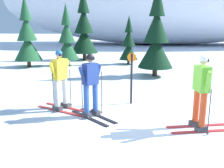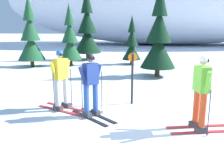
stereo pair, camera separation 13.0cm
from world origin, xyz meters
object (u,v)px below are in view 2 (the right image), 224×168
Objects in this scene: pine_tree_center_left at (70,40)px; trail_marker_post at (132,76)px; skier_navy_jacket at (91,85)px; pine_tree_far_left at (30,38)px; pine_tree_center_right at (132,44)px; pine_tree_far_right at (159,39)px; skier_yellow_jacket at (61,79)px; skier_lime_jacket at (201,91)px; pine_tree_center at (87,30)px.

pine_tree_center_left is 2.27× the size of trail_marker_post.
pine_tree_center_left is at bearing 108.50° from skier_navy_jacket.
pine_tree_far_left is at bearing 122.56° from skier_navy_jacket.
pine_tree_center_right is (3.74, 0.83, -0.28)m from pine_tree_center_left.
pine_tree_far_left is at bearing 163.48° from pine_tree_far_right.
skier_yellow_jacket is at bearing -159.91° from trail_marker_post.
pine_tree_center_left is at bearing 103.22° from skier_yellow_jacket.
pine_tree_far_left is 9.15m from trail_marker_post.
pine_tree_center is (-5.11, 12.02, 1.11)m from skier_lime_jacket.
pine_tree_center reaches higher than skier_lime_jacket.
trail_marker_post is at bearing 130.73° from skier_lime_jacket.
skier_navy_jacket is at bearing -130.50° from trail_marker_post.
pine_tree_far_left is 6.14m from pine_tree_center_right.
pine_tree_far_right is (4.57, -5.55, -0.24)m from pine_tree_center.
pine_tree_center is at bearing 150.08° from pine_tree_center_right.
skier_lime_jacket is 13.10m from pine_tree_center.
pine_tree_center is at bearing 108.87° from trail_marker_post.
pine_tree_far_left is 0.83× the size of pine_tree_center.
skier_navy_jacket is 0.42× the size of pine_tree_far_left.
trail_marker_post is (6.18, -6.70, -0.81)m from pine_tree_far_left.
skier_yellow_jacket is 0.43× the size of pine_tree_far_left.
skier_lime_jacket is at bearing -85.25° from pine_tree_far_right.
skier_navy_jacket is at bearing -110.79° from pine_tree_far_right.
skier_navy_jacket is at bearing -27.48° from skier_yellow_jacket.
pine_tree_far_right is (-0.54, 6.46, 0.86)m from skier_lime_jacket.
pine_tree_center_right is 8.26m from trail_marker_post.
skier_navy_jacket is 9.57m from pine_tree_center_right.
trail_marker_post is at bearing -61.71° from pine_tree_center_left.
trail_marker_post is (-1.12, -4.54, -0.91)m from pine_tree_far_right.
skier_navy_jacket is 11.66m from pine_tree_center.
pine_tree_far_right is (5.12, -2.89, 0.27)m from pine_tree_center_left.
trail_marker_post is (4.00, -7.43, -0.63)m from pine_tree_center_left.
skier_navy_jacket is 6.28m from pine_tree_far_right.
pine_tree_far_right is at bearing -16.52° from pine_tree_far_left.
skier_yellow_jacket is 0.36× the size of pine_tree_center.
skier_lime_jacket is 0.37× the size of pine_tree_center.
pine_tree_center_left is 1.22× the size of pine_tree_center_right.
pine_tree_far_right is at bearing 94.75° from skier_lime_jacket.
skier_lime_jacket is at bearing -13.39° from skier_navy_jacket.
pine_tree_far_right reaches higher than pine_tree_center_right.
skier_yellow_jacket is at bearing 162.64° from skier_lime_jacket.
pine_tree_center_right is 1.86× the size of trail_marker_post.
pine_tree_center_left reaches higher than skier_navy_jacket.
skier_navy_jacket is (0.99, -0.51, -0.03)m from skier_yellow_jacket.
pine_tree_center is (0.55, 2.66, 0.52)m from pine_tree_center_left.
pine_tree_far_left is 4.36m from pine_tree_center.
skier_yellow_jacket is 0.98× the size of skier_lime_jacket.
pine_tree_far_right is 4.76m from trail_marker_post.
pine_tree_center is at bearing 78.40° from pine_tree_center_left.
pine_tree_far_right is at bearing -69.69° from pine_tree_center_right.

